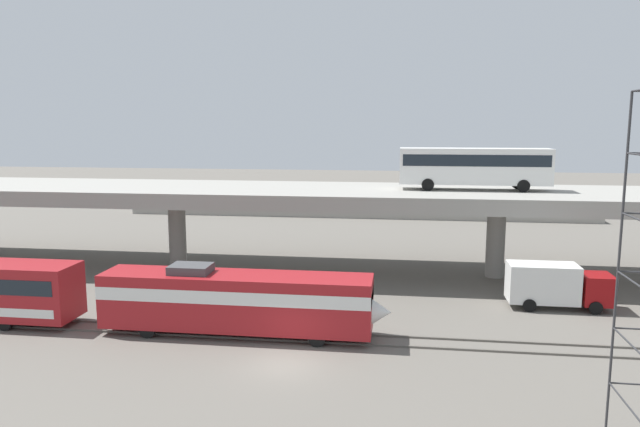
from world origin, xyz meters
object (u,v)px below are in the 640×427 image
object	(u,v)px
train_locomotive	(249,299)
parked_car_0	(521,203)
parked_car_3	(226,194)
parked_car_4	(189,192)
service_truck_west	(556,285)
parked_car_1	(519,198)
parked_car_2	(502,201)
transit_bus_on_overpass	(474,165)

from	to	relation	value
train_locomotive	parked_car_0	bearing A→B (deg)	62.72
parked_car_3	parked_car_4	world-z (taller)	same
service_truck_west	parked_car_4	distance (m)	62.77
service_truck_west	parked_car_1	xyz separation A→B (m)	(6.07, 45.53, 0.42)
train_locomotive	parked_car_0	xyz separation A→B (m)	(24.60, 47.69, -0.14)
parked_car_4	service_truck_west	bearing A→B (deg)	133.14
parked_car_2	parked_car_3	bearing A→B (deg)	177.58
parked_car_0	parked_car_4	bearing A→B (deg)	172.82
transit_bus_on_overpass	parked_car_3	bearing A→B (deg)	-47.85
parked_car_3	transit_bus_on_overpass	bearing A→B (deg)	-47.85
parked_car_2	parked_car_4	world-z (taller)	same
parked_car_0	parked_car_2	bearing A→B (deg)	134.53
train_locomotive	parked_car_2	xyz separation A→B (m)	(22.48, 49.84, -0.14)
transit_bus_on_overpass	parked_car_0	xyz separation A→B (m)	(10.00, 31.21, -7.11)
parked_car_1	train_locomotive	bearing A→B (deg)	-115.40
parked_car_2	parked_car_4	xyz separation A→B (m)	(-46.05, 3.91, 0.00)
parked_car_4	parked_car_2	bearing A→B (deg)	175.14
transit_bus_on_overpass	parked_car_1	world-z (taller)	transit_bus_on_overpass
service_truck_west	parked_car_4	size ratio (longest dim) A/B	1.45
transit_bus_on_overpass	service_truck_west	world-z (taller)	transit_bus_on_overpass
parked_car_3	parked_car_4	size ratio (longest dim) A/B	0.89
service_truck_west	parked_car_4	bearing A→B (deg)	133.14
parked_car_3	parked_car_2	bearing A→B (deg)	-2.42
train_locomotive	parked_car_3	distance (m)	54.29
train_locomotive	parked_car_4	size ratio (longest dim) A/B	3.69
train_locomotive	transit_bus_on_overpass	bearing A→B (deg)	48.47
parked_car_4	transit_bus_on_overpass	bearing A→B (deg)	135.68
parked_car_3	parked_car_0	bearing A→B (deg)	-5.25
parked_car_3	parked_car_1	bearing A→B (deg)	2.65
transit_bus_on_overpass	parked_car_2	distance (m)	35.01
train_locomotive	parked_car_3	xyz separation A→B (m)	(-17.11, 51.52, -0.14)
service_truck_west	train_locomotive	bearing A→B (deg)	-157.63
train_locomotive	parked_car_2	distance (m)	54.68
service_truck_west	parked_car_0	xyz separation A→B (m)	(5.26, 39.73, 0.42)
train_locomotive	parked_car_3	world-z (taller)	train_locomotive
service_truck_west	parked_car_4	xyz separation A→B (m)	(-42.91, 45.80, 0.42)
parked_car_0	parked_car_1	bearing A→B (deg)	82.07
parked_car_1	transit_bus_on_overpass	bearing A→B (deg)	-106.28
train_locomotive	parked_car_1	world-z (taller)	train_locomotive
train_locomotive	parked_car_1	bearing A→B (deg)	64.60
parked_car_2	parked_car_1	bearing A→B (deg)	51.25
transit_bus_on_overpass	service_truck_west	size ratio (longest dim) A/B	1.76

